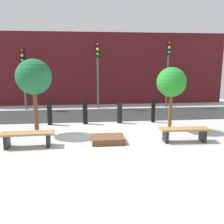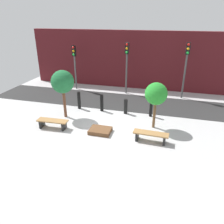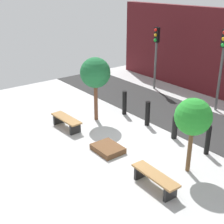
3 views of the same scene
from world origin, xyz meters
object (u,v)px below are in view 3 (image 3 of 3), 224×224
bench_left (66,121)px  tree_behind_right_bench (193,117)px  planter_bed (108,149)px  bollard_right (208,140)px  bollard_left (148,114)px  bollard_center (175,128)px  traffic_light_west (156,47)px  bollard_far_left (124,103)px  bench_right (155,178)px  tree_behind_left_bench (95,73)px  traffic_light_mid_west (223,56)px

bench_left → tree_behind_right_bench: tree_behind_right_bench is taller
planter_bed → bollard_right: bollard_right is taller
bollard_left → bollard_center: size_ratio=1.17×
bollard_left → bollard_right: size_ratio=0.98×
bollard_left → traffic_light_west: 5.24m
bollard_far_left → traffic_light_west: size_ratio=0.32×
bollard_right → bollard_left: bearing=180.0°
planter_bed → bollard_left: size_ratio=1.02×
bollard_left → tree_behind_right_bench: bearing=-22.4°
planter_bed → tree_behind_right_bench: size_ratio=0.44×
bench_right → tree_behind_left_bench: (-5.03, 1.46, 1.74)m
bollard_left → bollard_center: (1.48, 0.00, -0.08)m
traffic_light_mid_west → bollard_left: bearing=-101.5°
tree_behind_right_bench → bollard_left: tree_behind_right_bench is taller
planter_bed → traffic_light_west: size_ratio=0.32×
tree_behind_left_bench → bollard_center: tree_behind_left_bench is taller
bench_right → bollard_center: (-1.77, 2.80, 0.12)m
planter_bed → traffic_light_west: (-4.03, 6.26, 2.22)m
bench_left → traffic_light_west: bearing=100.8°
bollard_far_left → traffic_light_west: bearing=116.3°
bollard_left → traffic_light_west: traffic_light_west is taller
bollard_right → traffic_light_west: size_ratio=0.32×
tree_behind_left_bench → tree_behind_right_bench: tree_behind_left_bench is taller
bench_right → bollard_right: (-0.29, 2.80, 0.21)m
bench_right → tree_behind_right_bench: (0.00, 1.46, 1.51)m
bollard_left → traffic_light_mid_west: traffic_light_mid_west is taller
tree_behind_right_bench → traffic_light_west: bearing=142.6°
bollard_center → traffic_light_mid_west: bearing=101.5°
traffic_light_west → traffic_light_mid_west: 4.03m
tree_behind_left_bench → bollard_far_left: size_ratio=2.51×
planter_bed → bench_right: bearing=-4.5°
bench_right → tree_behind_right_bench: bearing=92.4°
bench_left → tree_behind_right_bench: (5.03, 1.46, 1.51)m
bollard_left → bollard_center: bollard_left is taller
traffic_light_mid_west → bench_left: bearing=-111.3°
tree_behind_right_bench → bollard_center: (-1.77, 1.34, -1.39)m
planter_bed → bollard_far_left: bollard_far_left is taller
tree_behind_right_bench → bollard_center: tree_behind_right_bench is taller
bench_right → traffic_light_west: (-6.54, 6.46, 1.99)m
bollard_center → planter_bed: bearing=-105.9°
bench_left → tree_behind_left_bench: bearing=87.6°
bench_right → traffic_light_mid_west: size_ratio=0.44×
bollard_center → traffic_light_mid_west: size_ratio=0.24×
tree_behind_right_bench → traffic_light_mid_west: size_ratio=0.66×
bench_left → bollard_right: bearing=28.2°
traffic_light_west → bench_left: bearing=-76.8°
tree_behind_left_bench → traffic_light_mid_west: size_ratio=0.74×
bench_left → bollard_left: (1.77, 2.80, 0.19)m
bollard_center → bench_left: bearing=-139.3°
planter_bed → bollard_far_left: 3.45m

